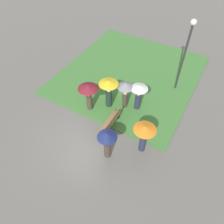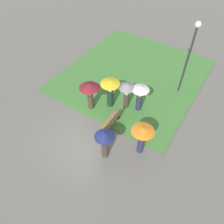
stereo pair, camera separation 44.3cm
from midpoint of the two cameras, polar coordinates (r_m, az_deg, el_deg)
The scene contains 10 objects.
ground_plane at distance 11.51m, azimuth -6.79°, elevation -6.42°, with size 90.00×90.00×0.00m, color #66635E.
lawn_patch_near at distance 15.10m, azimuth 6.47°, elevation 9.68°, with size 9.35×8.54×0.06m.
park_bench at distance 11.39m, azimuth 0.52°, elevation -2.87°, with size 1.83×0.46×0.90m.
lamp_post at distance 12.83m, azimuth 20.72°, elevation 14.72°, with size 0.32×0.32×4.48m.
crowd_person_maroon at distance 11.84m, azimuth -4.77°, elevation 5.70°, with size 1.11×1.11×1.81m.
crowd_person_orange at distance 9.99m, azimuth 9.20°, elevation -5.81°, with size 1.05×1.05×1.79m.
crowd_person_yellow at distance 11.98m, azimuth 0.59°, elevation 6.05°, with size 1.09×1.09×1.88m.
crowd_person_grey at distance 11.90m, azimuth 4.97°, elevation 5.77°, with size 0.94×0.94×1.79m.
crowd_person_white at distance 11.93m, azimuth 8.38°, elevation 4.69°, with size 0.96×0.96×1.75m.
crowd_person_navy at distance 9.78m, azimuth -0.64°, elevation -7.28°, with size 0.90×0.90×1.77m.
Camera 2 is at (4.75, 4.96, 9.28)m, focal length 35.00 mm.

